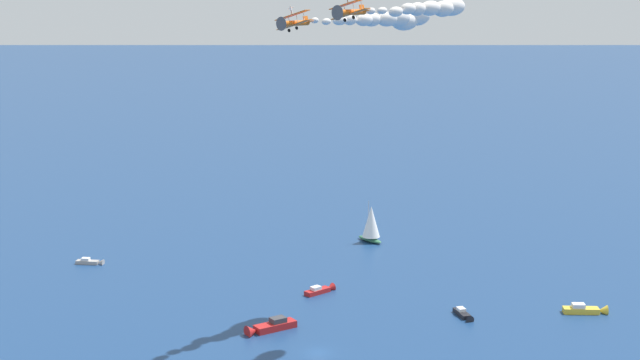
{
  "coord_description": "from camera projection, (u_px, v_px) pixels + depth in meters",
  "views": [
    {
      "loc": [
        30.51,
        147.85,
        62.06
      ],
      "look_at": [
        -0.4,
        -0.3,
        30.42
      ],
      "focal_mm": 52.11,
      "sensor_mm": 36.0,
      "label": 1
    }
  ],
  "objects": [
    {
      "name": "motorboat_far_port",
      "position": [
        464.0,
        315.0,
        177.47
      ],
      "size": [
        2.05,
        6.48,
        1.85
      ],
      "color": "black",
      "rests_on": "ground_plane"
    },
    {
      "name": "motorboat_offshore",
      "position": [
        587.0,
        310.0,
        179.59
      ],
      "size": [
        8.72,
        4.18,
        2.45
      ],
      "color": "gold",
      "rests_on": "ground_plane"
    },
    {
      "name": "motorboat_inshore",
      "position": [
        91.0,
        262.0,
        211.38
      ],
      "size": [
        6.55,
        3.66,
        1.85
      ],
      "color": "#9E9993",
      "rests_on": "ground_plane"
    },
    {
      "name": "wingwalker_wingman",
      "position": [
        291.0,
        10.0,
        154.66
      ],
      "size": [
        0.95,
        1.24,
        1.52
      ],
      "color": "white"
    },
    {
      "name": "motorboat_trailing",
      "position": [
        321.0,
        290.0,
        191.72
      ],
      "size": [
        7.17,
        5.14,
        2.09
      ],
      "color": "#B21E1E",
      "rests_on": "ground_plane"
    },
    {
      "name": "ground_plane",
      "position": [
        318.0,
        352.0,
        160.47
      ],
      "size": [
        2000.0,
        2000.0,
        0.0
      ],
      "primitive_type": "plane",
      "color": "navy"
    },
    {
      "name": "motorboat_far_stbd",
      "position": [
        269.0,
        327.0,
        170.24
      ],
      "size": [
        10.17,
        5.99,
        2.88
      ],
      "color": "#B21E1E",
      "rests_on": "ground_plane"
    },
    {
      "name": "smoke_trail_lead",
      "position": [
        435.0,
        8.0,
        160.73
      ],
      "size": [
        23.49,
        18.6,
        4.03
      ],
      "color": "silver"
    },
    {
      "name": "biplane_lead",
      "position": [
        350.0,
        11.0,
        143.87
      ],
      "size": [
        6.9,
        6.72,
        3.79
      ],
      "color": "orange"
    },
    {
      "name": "smoke_trail_wingman",
      "position": [
        396.0,
        19.0,
        175.35
      ],
      "size": [
        28.93,
        22.52,
        5.56
      ],
      "color": "silver"
    },
    {
      "name": "sailboat_near_centre",
      "position": [
        371.0,
        224.0,
        228.85
      ],
      "size": [
        5.98,
        8.09,
        10.28
      ],
      "color": "#33704C",
      "rests_on": "ground_plane"
    },
    {
      "name": "biplane_wingman",
      "position": [
        294.0,
        22.0,
        154.74
      ],
      "size": [
        6.9,
        6.72,
        3.79
      ],
      "color": "orange"
    }
  ]
}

